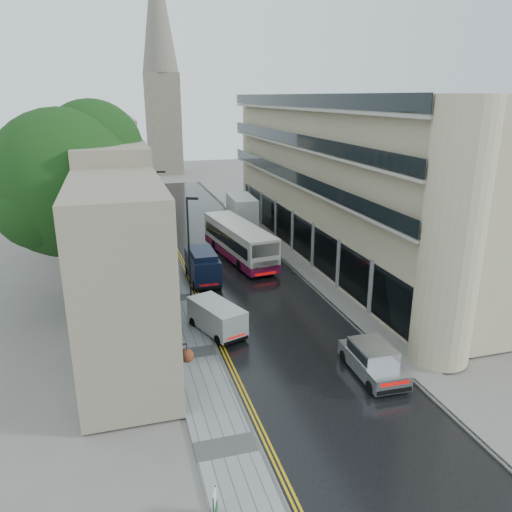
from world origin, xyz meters
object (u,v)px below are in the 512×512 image
white_lorry (234,218)px  lamp_post_near (189,250)px  white_van (218,330)px  cream_bus (240,253)px  silver_hatchback (371,378)px  pedestrian (164,276)px  lamp_post_far (159,209)px  estate_sign (215,504)px  tree_near (67,209)px  navy_van (194,273)px  tree_far (82,186)px

white_lorry → lamp_post_near: (-6.91, -15.34, 1.74)m
white_van → cream_bus: bearing=50.0°
cream_bus → silver_hatchback: 19.30m
pedestrian → lamp_post_far: lamp_post_far is taller
white_van → estate_sign: size_ratio=4.48×
tree_near → pedestrian: 8.56m
estate_sign → tree_near: bearing=124.1°
white_van → pedestrian: bearing=82.0°
white_lorry → silver_hatchback: 29.53m
navy_van → lamp_post_far: (-1.24, 12.06, 2.39)m
lamp_post_near → white_van: bearing=-62.9°
tree_near → tree_far: size_ratio=1.11×
navy_van → estate_sign: (-2.86, -21.53, -0.75)m
white_van → lamp_post_far: (-1.13, 21.22, 2.74)m
cream_bus → navy_van: (-4.31, -3.05, -0.26)m
tree_near → white_lorry: (14.63, 14.11, -4.88)m
tree_far → white_lorry: size_ratio=1.60×
tree_near → lamp_post_far: 14.99m
lamp_post_far → white_lorry: bearing=23.4°
lamp_post_far → white_van: bearing=-73.2°
silver_hatchback → white_van: 9.32m
tree_far → lamp_post_far: 7.22m
tree_near → navy_van: tree_near is taller
tree_far → lamp_post_near: (7.42, -14.23, -2.43)m
tree_near → silver_hatchback: (14.36, -15.40, -6.07)m
white_lorry → lamp_post_far: (-7.56, -1.29, 1.66)m
white_van → pedestrian: size_ratio=2.15×
cream_bus → silver_hatchback: size_ratio=2.56×
silver_hatchback → lamp_post_far: lamp_post_far is taller
pedestrian → estate_sign: (-0.64, -22.21, -0.52)m
silver_hatchback → navy_van: (-6.05, 16.16, 0.47)m
white_lorry → lamp_post_far: lamp_post_far is taller
tree_far → pedestrian: tree_far is taller
white_van → lamp_post_far: 21.43m
lamp_post_near → tree_near: bearing=-165.8°
white_lorry → pedestrian: white_lorry is taller
white_lorry → white_van: white_lorry is taller
white_van → pedestrian: (-2.11, 9.84, 0.13)m
tree_near → lamp_post_far: size_ratio=1.92×
tree_far → cream_bus: bearing=-36.7°
lamp_post_far → silver_hatchback: bearing=-61.8°
white_van → estate_sign: 12.68m
white_lorry → pedestrian: bearing=-121.5°
tree_far → lamp_post_near: 16.23m
navy_van → lamp_post_far: size_ratio=0.72×
white_lorry → navy_van: white_lorry is taller
silver_hatchback → white_lorry: bearing=91.1°
white_van → lamp_post_near: bearing=73.8°
tree_near → lamp_post_near: 8.42m
pedestrian → lamp_post_near: bearing=136.3°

